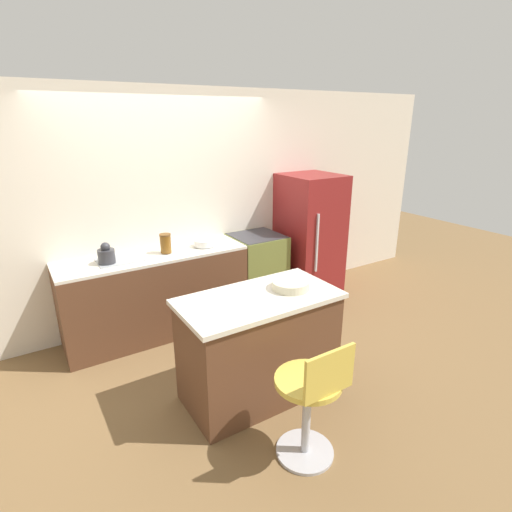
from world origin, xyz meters
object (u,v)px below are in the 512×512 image
kettle (106,255)px  mixing_bowl (204,243)px  refrigerator (309,237)px  stool_chair (310,402)px  oven_range (257,271)px

kettle → mixing_bowl: 1.05m
refrigerator → mixing_bowl: refrigerator is taller
stool_chair → kettle: (-0.77, 2.20, 0.55)m
refrigerator → kettle: (-2.53, 0.03, 0.21)m
oven_range → mixing_bowl: mixing_bowl is taller
refrigerator → mixing_bowl: size_ratio=7.02×
oven_range → refrigerator: bearing=-4.7°
oven_range → kettle: kettle is taller
kettle → oven_range: bearing=1.2°
refrigerator → kettle: refrigerator is taller
stool_chair → mixing_bowl: (0.27, 2.20, 0.50)m
oven_range → stool_chair: 2.45m
oven_range → refrigerator: refrigerator is taller
kettle → mixing_bowl: kettle is taller
refrigerator → stool_chair: (-1.76, -2.17, -0.34)m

